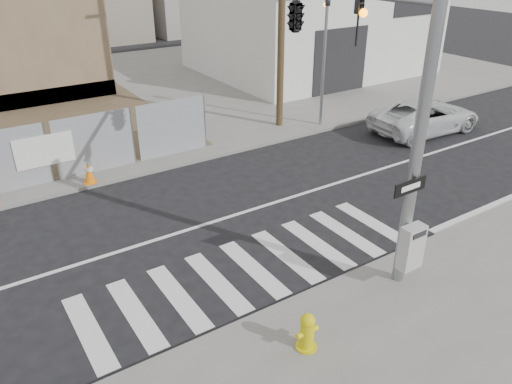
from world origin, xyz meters
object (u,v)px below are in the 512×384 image
signal_pole (332,54)px  suv (425,116)px  traffic_cone_d (89,172)px  fire_hydrant (307,331)px  auto_shop (310,28)px

signal_pole → suv: signal_pole is taller
suv → traffic_cone_d: bearing=82.3°
suv → fire_hydrant: bearing=124.0°
signal_pole → auto_shop: (11.50, 15.01, -2.25)m
auto_shop → traffic_cone_d: size_ratio=16.20×
traffic_cone_d → suv: bearing=-10.6°
signal_pole → suv: size_ratio=1.44×
auto_shop → traffic_cone_d: (-15.93, -8.75, -2.05)m
fire_hydrant → suv: (11.85, 7.14, 0.16)m
fire_hydrant → suv: bearing=29.3°
auto_shop → traffic_cone_d: bearing=-151.2°
auto_shop → traffic_cone_d: auto_shop is taller
fire_hydrant → signal_pole: bearing=45.0°
fire_hydrant → auto_shop: bearing=49.7°
traffic_cone_d → auto_shop: bearing=28.8°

